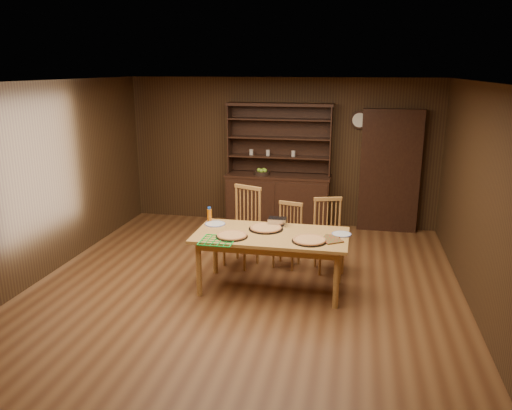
% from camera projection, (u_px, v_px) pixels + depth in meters
% --- Properties ---
extents(floor, '(6.00, 6.00, 0.00)m').
position_uv_depth(floor, '(244.00, 290.00, 6.41)').
color(floor, brown).
rests_on(floor, ground).
extents(room_shell, '(6.00, 6.00, 6.00)m').
position_uv_depth(room_shell, '(243.00, 169.00, 5.99)').
color(room_shell, silver).
rests_on(room_shell, floor).
extents(china_hutch, '(1.84, 0.52, 2.17)m').
position_uv_depth(china_hutch, '(278.00, 194.00, 8.86)').
color(china_hutch, black).
rests_on(china_hutch, floor).
extents(doorway, '(1.00, 0.18, 2.10)m').
position_uv_depth(doorway, '(390.00, 171.00, 8.51)').
color(doorway, black).
rests_on(doorway, floor).
extents(wall_clock, '(0.30, 0.05, 0.30)m').
position_uv_depth(wall_clock, '(360.00, 120.00, 8.44)').
color(wall_clock, black).
rests_on(wall_clock, room_shell).
extents(dining_table, '(1.91, 0.96, 0.75)m').
position_uv_depth(dining_table, '(271.00, 240.00, 6.26)').
color(dining_table, '#C99146').
rests_on(dining_table, floor).
extents(chair_left, '(0.60, 0.58, 1.14)m').
position_uv_depth(chair_left, '(244.00, 223.00, 7.15)').
color(chair_left, '#BA853F').
rests_on(chair_left, floor).
extents(chair_center, '(0.45, 0.43, 0.92)m').
position_uv_depth(chair_center, '(288.00, 233.00, 7.11)').
color(chair_center, '#BA853F').
rests_on(chair_center, floor).
extents(chair_right, '(0.52, 0.50, 1.02)m').
position_uv_depth(chair_right, '(328.00, 232.00, 6.96)').
color(chair_right, '#BA853F').
rests_on(chair_right, floor).
extents(pizza_left, '(0.40, 0.40, 0.04)m').
position_uv_depth(pizza_left, '(232.00, 236.00, 6.12)').
color(pizza_left, black).
rests_on(pizza_left, dining_table).
extents(pizza_right, '(0.42, 0.42, 0.04)m').
position_uv_depth(pizza_right, '(309.00, 240.00, 5.96)').
color(pizza_right, black).
rests_on(pizza_right, dining_table).
extents(pizza_center, '(0.44, 0.44, 0.04)m').
position_uv_depth(pizza_center, '(266.00, 228.00, 6.41)').
color(pizza_center, black).
rests_on(pizza_center, dining_table).
extents(cooling_rack, '(0.40, 0.40, 0.02)m').
position_uv_depth(cooling_rack, '(218.00, 240.00, 5.98)').
color(cooling_rack, green).
rests_on(cooling_rack, dining_table).
extents(plate_left, '(0.27, 0.27, 0.02)m').
position_uv_depth(plate_left, '(215.00, 224.00, 6.60)').
color(plate_left, beige).
rests_on(plate_left, dining_table).
extents(plate_right, '(0.24, 0.24, 0.02)m').
position_uv_depth(plate_right, '(342.00, 234.00, 6.20)').
color(plate_right, beige).
rests_on(plate_right, dining_table).
extents(foil_dish, '(0.24, 0.18, 0.10)m').
position_uv_depth(foil_dish, '(277.00, 222.00, 6.57)').
color(foil_dish, silver).
rests_on(foil_dish, dining_table).
extents(juice_bottle, '(0.06, 0.06, 0.20)m').
position_uv_depth(juice_bottle, '(209.00, 215.00, 6.71)').
color(juice_bottle, orange).
rests_on(juice_bottle, dining_table).
extents(pot_holder_a, '(0.31, 0.31, 0.02)m').
position_uv_depth(pot_holder_a, '(331.00, 240.00, 5.98)').
color(pot_holder_a, '#A71316').
rests_on(pot_holder_a, dining_table).
extents(pot_holder_b, '(0.22, 0.22, 0.01)m').
position_uv_depth(pot_holder_b, '(331.00, 238.00, 6.08)').
color(pot_holder_b, '#A71316').
rests_on(pot_holder_b, dining_table).
extents(fruit_bowl, '(0.28, 0.28, 0.12)m').
position_uv_depth(fruit_bowl, '(262.00, 172.00, 8.74)').
color(fruit_bowl, black).
rests_on(fruit_bowl, china_hutch).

